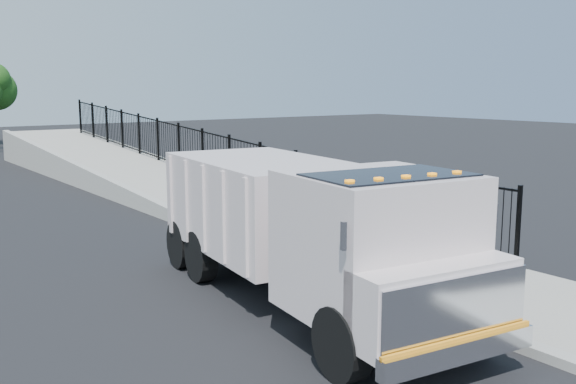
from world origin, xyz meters
TOP-DOWN VIEW (x-y plane):
  - ground at (0.00, 0.00)m, footprint 120.00×120.00m
  - sidewalk at (1.93, -2.00)m, footprint 3.55×12.00m
  - curb at (0.00, -2.00)m, footprint 0.30×12.00m
  - ramp at (2.12, 16.00)m, footprint 3.95×24.06m
  - iron_fence at (3.55, 12.00)m, footprint 0.10×28.00m
  - truck at (-1.46, -0.97)m, footprint 3.65×8.48m
  - worker at (1.27, -2.28)m, footprint 0.46×0.65m
  - debris at (2.36, 0.23)m, footprint 0.32×0.32m

SIDE VIEW (x-z plane):
  - ground at x=0.00m, z-range 0.00..0.00m
  - ramp at x=2.12m, z-range -1.60..1.60m
  - sidewalk at x=1.93m, z-range 0.00..0.12m
  - curb at x=0.00m, z-range 0.00..0.16m
  - debris at x=2.36m, z-range 0.12..0.20m
  - iron_fence at x=3.55m, z-range 0.00..1.80m
  - worker at x=1.27m, z-range 0.12..1.81m
  - truck at x=-1.46m, z-range 0.18..2.99m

